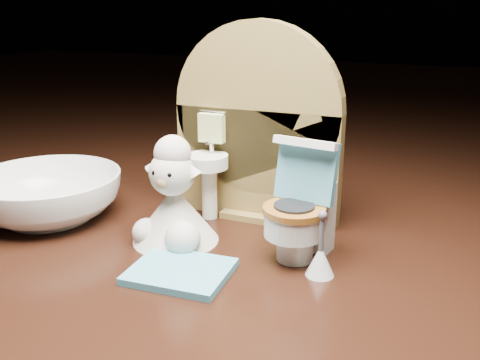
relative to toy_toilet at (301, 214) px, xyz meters
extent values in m
cube|color=black|center=(-0.05, -0.01, -0.08)|extent=(2.50, 2.50, 0.10)
cube|color=olive|center=(-0.05, 0.06, 0.01)|extent=(0.13, 0.02, 0.09)
cylinder|color=olive|center=(-0.05, 0.06, 0.06)|extent=(0.13, 0.02, 0.13)
cube|color=olive|center=(-0.05, 0.06, -0.03)|extent=(0.05, 0.04, 0.01)
cylinder|color=white|center=(-0.08, 0.04, -0.01)|extent=(0.01, 0.01, 0.04)
cylinder|color=white|center=(-0.08, 0.03, 0.02)|extent=(0.03, 0.03, 0.01)
cylinder|color=silver|center=(-0.08, 0.04, 0.03)|extent=(0.00, 0.00, 0.01)
cube|color=#C5D57B|center=(-0.08, 0.04, 0.04)|extent=(0.02, 0.01, 0.02)
cube|color=olive|center=(-0.02, 0.05, 0.02)|extent=(0.02, 0.01, 0.02)
cylinder|color=beige|center=(-0.02, 0.04, 0.02)|extent=(0.02, 0.02, 0.02)
cylinder|color=white|center=(0.00, -0.01, -0.02)|extent=(0.02, 0.02, 0.02)
cylinder|color=white|center=(0.00, -0.01, 0.00)|extent=(0.04, 0.04, 0.02)
cylinder|color=brown|center=(0.00, -0.01, 0.01)|extent=(0.04, 0.04, 0.00)
cube|color=white|center=(0.00, 0.01, -0.01)|extent=(0.03, 0.02, 0.05)
cube|color=#509FBA|center=(0.00, 0.01, 0.03)|extent=(0.04, 0.02, 0.04)
cube|color=white|center=(0.00, 0.00, 0.05)|extent=(0.04, 0.01, 0.01)
cylinder|color=#949F39|center=(0.01, 0.01, 0.03)|extent=(0.01, 0.01, 0.01)
cube|color=#509FBA|center=(-0.06, -0.06, -0.03)|extent=(0.06, 0.05, 0.00)
cone|color=white|center=(0.02, -0.02, -0.02)|extent=(0.02, 0.02, 0.02)
cylinder|color=#59595B|center=(0.02, -0.02, 0.00)|extent=(0.00, 0.00, 0.02)
sphere|color=#59595B|center=(0.02, -0.02, 0.01)|extent=(0.01, 0.01, 0.01)
cone|color=beige|center=(-0.09, -0.01, -0.01)|extent=(0.06, 0.06, 0.04)
sphere|color=beige|center=(-0.07, -0.03, -0.02)|extent=(0.02, 0.02, 0.02)
sphere|color=beige|center=(-0.10, -0.02, -0.02)|extent=(0.02, 0.02, 0.02)
sphere|color=silver|center=(-0.09, -0.01, 0.02)|extent=(0.03, 0.03, 0.03)
sphere|color=tan|center=(-0.09, -0.02, 0.02)|extent=(0.01, 0.01, 0.01)
sphere|color=beige|center=(-0.09, -0.01, 0.03)|extent=(0.03, 0.03, 0.03)
cone|color=silver|center=(-0.10, -0.01, 0.03)|extent=(0.01, 0.01, 0.01)
cone|color=silver|center=(-0.07, -0.01, 0.03)|extent=(0.01, 0.01, 0.01)
sphere|color=black|center=(-0.09, -0.03, 0.02)|extent=(0.00, 0.00, 0.00)
sphere|color=black|center=(-0.08, -0.03, 0.02)|extent=(0.00, 0.00, 0.00)
imported|color=white|center=(-0.20, -0.01, -0.01)|extent=(0.12, 0.12, 0.04)
camera|label=1|loc=(0.09, -0.32, 0.13)|focal=40.00mm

